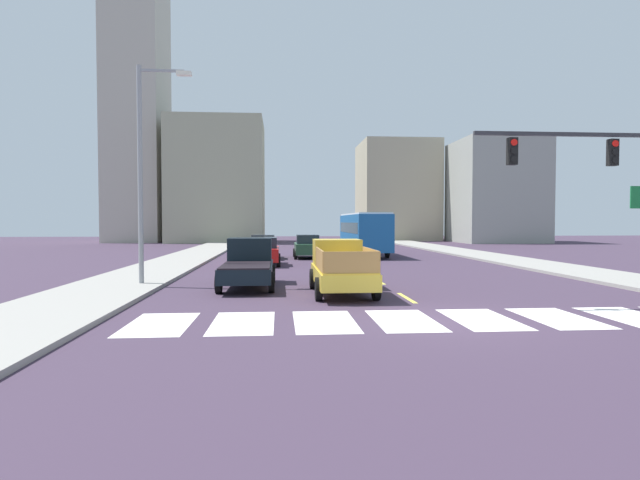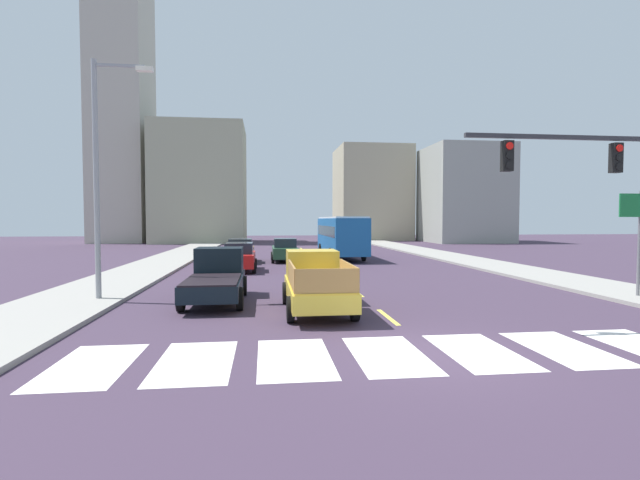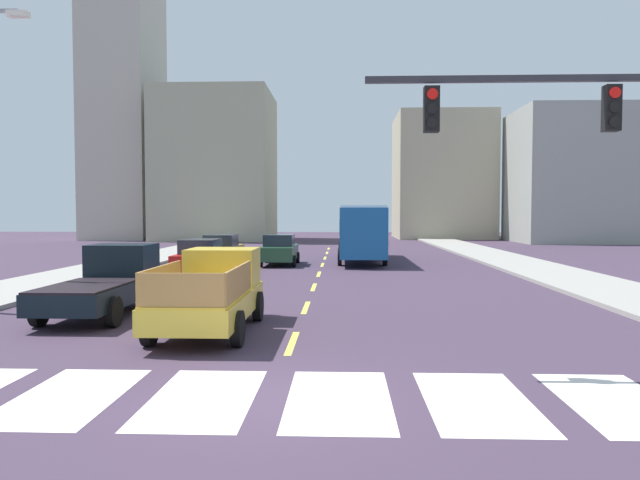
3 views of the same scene
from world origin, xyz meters
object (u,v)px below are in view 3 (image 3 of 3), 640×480
at_px(sedan_far, 222,250).
at_px(sedan_mid, 280,250).
at_px(sedan_near_right, 201,258).
at_px(pickup_stakebed, 213,292).
at_px(pickup_dark, 108,282).
at_px(city_bus, 361,229).

bearing_deg(sedan_far, sedan_mid, 9.20).
distance_m(sedan_near_right, sedan_mid, 6.73).
distance_m(pickup_stakebed, pickup_dark, 4.17).
bearing_deg(pickup_stakebed, pickup_dark, 151.44).
height_order(pickup_stakebed, sedan_near_right, pickup_stakebed).
relative_size(sedan_near_right, sedan_mid, 1.00).
height_order(pickup_dark, city_bus, city_bus).
height_order(city_bus, sedan_mid, city_bus).
bearing_deg(pickup_stakebed, sedan_mid, 93.23).
distance_m(pickup_dark, sedan_near_right, 10.12).
height_order(sedan_near_right, sedan_mid, same).
bearing_deg(sedan_mid, sedan_far, -175.51).
bearing_deg(pickup_dark, sedan_near_right, 91.55).
distance_m(city_bus, sedan_mid, 5.47).
bearing_deg(pickup_stakebed, sedan_far, 103.34).
bearing_deg(sedan_far, pickup_dark, -88.19).
relative_size(pickup_stakebed, sedan_mid, 1.18).
distance_m(sedan_near_right, sedan_far, 5.65).
bearing_deg(sedan_near_right, sedan_mid, 64.01).
bearing_deg(city_bus, sedan_mid, -149.13).
xyz_separation_m(pickup_dark, sedan_mid, (3.31, 16.15, -0.06)).
bearing_deg(city_bus, sedan_near_right, -130.45).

